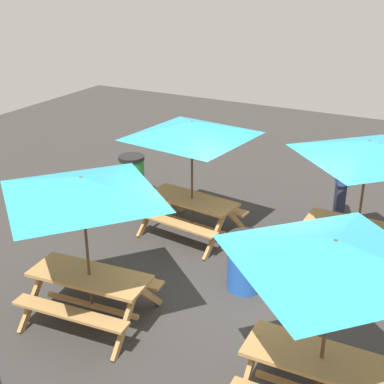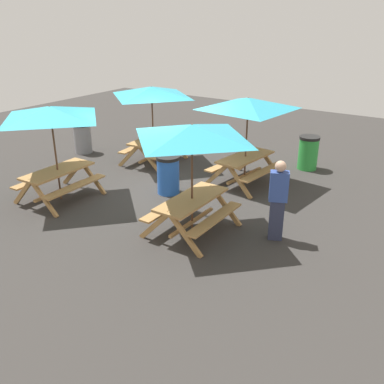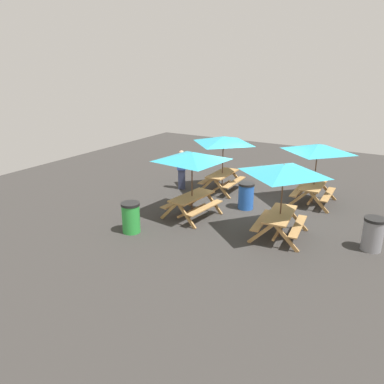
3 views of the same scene
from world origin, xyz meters
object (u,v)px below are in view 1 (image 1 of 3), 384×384
object	(u,v)px
picnic_table_0	(192,138)
picnic_table_2	(83,198)
picnic_table_1	(367,159)
picnic_table_3	(333,266)
person_standing	(342,182)
trash_bin_blue	(245,262)
trash_bin_green	(132,176)

from	to	relation	value
picnic_table_0	picnic_table_2	world-z (taller)	same
picnic_table_1	picnic_table_3	world-z (taller)	same
picnic_table_2	person_standing	size ratio (longest dim) A/B	1.40
picnic_table_0	picnic_table_2	xyz separation A→B (m)	(-0.04, -3.13, 0.00)
picnic_table_1	trash_bin_blue	size ratio (longest dim) A/B	2.38
picnic_table_0	picnic_table_3	xyz separation A→B (m)	(3.46, -3.29, 0.00)
picnic_table_1	picnic_table_3	xyz separation A→B (m)	(0.37, -3.65, 0.00)
trash_bin_green	picnic_table_3	bearing A→B (deg)	-37.74
picnic_table_3	trash_bin_green	xyz separation A→B (m)	(-5.54, 4.29, -1.49)
picnic_table_2	trash_bin_blue	world-z (taller)	picnic_table_2
picnic_table_0	trash_bin_green	size ratio (longest dim) A/B	2.87
picnic_table_3	trash_bin_green	size ratio (longest dim) A/B	2.38
picnic_table_2	trash_bin_blue	size ratio (longest dim) A/B	2.38
picnic_table_3	trash_bin_green	distance (m)	7.16
picnic_table_0	picnic_table_3	bearing A→B (deg)	-36.69
picnic_table_1	trash_bin_green	xyz separation A→B (m)	(-5.17, 0.64, -1.49)
trash_bin_blue	trash_bin_green	world-z (taller)	same
picnic_table_1	picnic_table_2	xyz separation A→B (m)	(-3.12, -3.49, 0.00)
person_standing	picnic_table_2	bearing A→B (deg)	129.70
picnic_table_2	picnic_table_3	size ratio (longest dim) A/B	1.00
picnic_table_0	picnic_table_1	bearing A→B (deg)	13.51
picnic_table_0	picnic_table_2	size ratio (longest dim) A/B	1.20
picnic_table_1	picnic_table_3	size ratio (longest dim) A/B	1.00
picnic_table_0	picnic_table_1	xyz separation A→B (m)	(3.09, 0.36, 0.00)
picnic_table_0	person_standing	size ratio (longest dim) A/B	1.68
trash_bin_blue	person_standing	size ratio (longest dim) A/B	0.59
picnic_table_0	trash_bin_blue	xyz separation A→B (m)	(1.67, -1.31, -1.49)
picnic_table_0	trash_bin_green	xyz separation A→B (m)	(-2.08, 1.00, -1.49)
picnic_table_0	picnic_table_2	distance (m)	3.13
picnic_table_2	trash_bin_green	xyz separation A→B (m)	(-2.04, 4.12, -1.49)
picnic_table_0	trash_bin_green	world-z (taller)	picnic_table_0
picnic_table_0	person_standing	distance (m)	3.28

